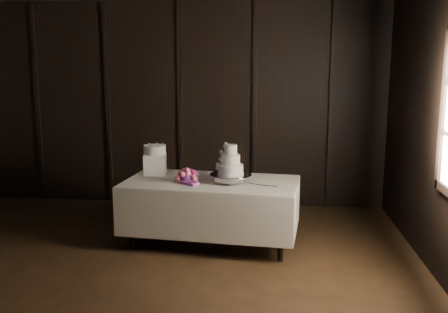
% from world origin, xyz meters
% --- Properties ---
extents(room, '(6.08, 7.08, 3.08)m').
position_xyz_m(room, '(0.00, 0.00, 1.50)').
color(room, black).
rests_on(room, ground).
extents(display_table, '(2.09, 1.24, 0.76)m').
position_xyz_m(display_table, '(0.67, 1.78, 0.42)').
color(display_table, beige).
rests_on(display_table, ground).
extents(cake_stand, '(0.62, 0.62, 0.09)m').
position_xyz_m(cake_stand, '(0.90, 1.75, 0.81)').
color(cake_stand, silver).
rests_on(cake_stand, display_table).
extents(wedding_cake, '(0.33, 0.29, 0.34)m').
position_xyz_m(wedding_cake, '(0.87, 1.73, 0.99)').
color(wedding_cake, white).
rests_on(wedding_cake, cake_stand).
extents(bouquet, '(0.47, 0.51, 0.20)m').
position_xyz_m(bouquet, '(0.40, 1.70, 0.83)').
color(bouquet, '#D24E63').
rests_on(bouquet, display_table).
extents(box_pedestal, '(0.29, 0.29, 0.25)m').
position_xyz_m(box_pedestal, '(-0.06, 2.07, 0.89)').
color(box_pedestal, white).
rests_on(box_pedestal, display_table).
extents(small_cake, '(0.34, 0.34, 0.11)m').
position_xyz_m(small_cake, '(-0.06, 2.07, 1.06)').
color(small_cake, white).
rests_on(small_cake, box_pedestal).
extents(cake_knife, '(0.34, 0.19, 0.01)m').
position_xyz_m(cake_knife, '(1.22, 1.62, 0.77)').
color(cake_knife, silver).
rests_on(cake_knife, display_table).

